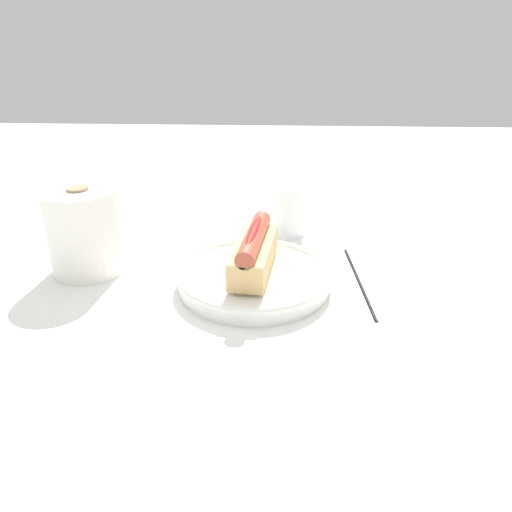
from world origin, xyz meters
TOP-DOWN VIEW (x-y plane):
  - ground_plane at (0.00, 0.00)m, footprint 2.40×2.40m
  - serving_bowl at (0.01, -0.00)m, footprint 0.23×0.23m
  - hotdog_front at (0.01, -0.00)m, footprint 0.15×0.07m
  - water_glass at (0.21, -0.05)m, footprint 0.07×0.07m
  - paper_towel_roll at (0.05, 0.26)m, footprint 0.11×0.11m
  - chopstick_near at (0.03, -0.16)m, footprint 0.22×0.02m

SIDE VIEW (x-z plane):
  - ground_plane at x=0.00m, z-range 0.00..0.00m
  - chopstick_near at x=0.03m, z-range 0.00..0.01m
  - serving_bowl at x=0.01m, z-range 0.00..0.03m
  - water_glass at x=0.21m, z-range -0.01..0.08m
  - hotdog_front at x=0.01m, z-range 0.03..0.09m
  - paper_towel_roll at x=0.05m, z-range 0.00..0.13m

